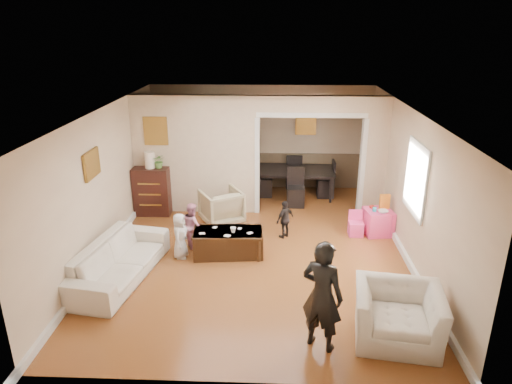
{
  "coord_description": "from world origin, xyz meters",
  "views": [
    {
      "loc": [
        0.33,
        -7.82,
        4.02
      ],
      "look_at": [
        0.0,
        0.2,
        1.05
      ],
      "focal_mm": 32.24,
      "sensor_mm": 36.0,
      "label": 1
    }
  ],
  "objects_px": {
    "dresser": "(152,191)",
    "coffee_table": "(228,242)",
    "child_toddler": "(285,219)",
    "play_table": "(378,222)",
    "child_kneel_a": "(180,236)",
    "armchair_back": "(221,207)",
    "coffee_cup": "(233,230)",
    "cyan_cup": "(375,209)",
    "table_lamp": "(150,160)",
    "adult_person": "(322,296)",
    "child_kneel_b": "(193,225)",
    "dining_table": "(295,183)",
    "armchair_front": "(398,315)",
    "sofa": "(119,260)"
  },
  "relations": [
    {
      "from": "dresser",
      "to": "coffee_table",
      "type": "xyz_separation_m",
      "value": [
        1.85,
        -1.85,
        -0.3
      ]
    },
    {
      "from": "cyan_cup",
      "to": "child_toddler",
      "type": "bearing_deg",
      "value": -173.37
    },
    {
      "from": "coffee_table",
      "to": "coffee_cup",
      "type": "xyz_separation_m",
      "value": [
        0.1,
        -0.05,
        0.28
      ]
    },
    {
      "from": "coffee_cup",
      "to": "adult_person",
      "type": "distance_m",
      "value": 2.81
    },
    {
      "from": "child_kneel_b",
      "to": "dresser",
      "type": "bearing_deg",
      "value": 11.12
    },
    {
      "from": "armchair_front",
      "to": "child_toddler",
      "type": "xyz_separation_m",
      "value": [
        -1.44,
        3.06,
        0.02
      ]
    },
    {
      "from": "table_lamp",
      "to": "child_toddler",
      "type": "xyz_separation_m",
      "value": [
        2.9,
        -1.1,
        -0.86
      ]
    },
    {
      "from": "dresser",
      "to": "adult_person",
      "type": "height_order",
      "value": "adult_person"
    },
    {
      "from": "coffee_cup",
      "to": "dresser",
      "type": "bearing_deg",
      "value": 135.8
    },
    {
      "from": "dining_table",
      "to": "child_toddler",
      "type": "distance_m",
      "value": 2.36
    },
    {
      "from": "cyan_cup",
      "to": "dining_table",
      "type": "height_order",
      "value": "dining_table"
    },
    {
      "from": "dining_table",
      "to": "armchair_back",
      "type": "bearing_deg",
      "value": -131.7
    },
    {
      "from": "dining_table",
      "to": "adult_person",
      "type": "distance_m",
      "value": 5.62
    },
    {
      "from": "dining_table",
      "to": "adult_person",
      "type": "bearing_deg",
      "value": -86.61
    },
    {
      "from": "coffee_cup",
      "to": "adult_person",
      "type": "xyz_separation_m",
      "value": [
        1.35,
        -2.46,
        0.25
      ]
    },
    {
      "from": "adult_person",
      "to": "child_toddler",
      "type": "distance_m",
      "value": 3.3
    },
    {
      "from": "table_lamp",
      "to": "adult_person",
      "type": "relative_size",
      "value": 0.24
    },
    {
      "from": "cyan_cup",
      "to": "child_kneel_b",
      "type": "bearing_deg",
      "value": -169.45
    },
    {
      "from": "dresser",
      "to": "cyan_cup",
      "type": "xyz_separation_m",
      "value": [
        4.68,
        -0.89,
        0.01
      ]
    },
    {
      "from": "dresser",
      "to": "play_table",
      "type": "height_order",
      "value": "dresser"
    },
    {
      "from": "child_kneel_b",
      "to": "coffee_table",
      "type": "bearing_deg",
      "value": -138.74
    },
    {
      "from": "child_kneel_a",
      "to": "armchair_back",
      "type": "bearing_deg",
      "value": -15.47
    },
    {
      "from": "table_lamp",
      "to": "sofa",
      "type": "bearing_deg",
      "value": -87.28
    },
    {
      "from": "dresser",
      "to": "table_lamp",
      "type": "relative_size",
      "value": 2.97
    },
    {
      "from": "armchair_front",
      "to": "coffee_cup",
      "type": "relative_size",
      "value": 11.17
    },
    {
      "from": "child_toddler",
      "to": "play_table",
      "type": "bearing_deg",
      "value": 142.24
    },
    {
      "from": "dresser",
      "to": "coffee_table",
      "type": "height_order",
      "value": "dresser"
    },
    {
      "from": "coffee_table",
      "to": "coffee_cup",
      "type": "relative_size",
      "value": 12.35
    },
    {
      "from": "armchair_back",
      "to": "dining_table",
      "type": "xyz_separation_m",
      "value": [
        1.61,
        1.68,
        -0.03
      ]
    },
    {
      "from": "cyan_cup",
      "to": "dining_table",
      "type": "bearing_deg",
      "value": 124.92
    },
    {
      "from": "armchair_front",
      "to": "cyan_cup",
      "type": "distance_m",
      "value": 3.29
    },
    {
      "from": "dresser",
      "to": "child_toddler",
      "type": "xyz_separation_m",
      "value": [
        2.9,
        -1.1,
        -0.15
      ]
    },
    {
      "from": "dresser",
      "to": "armchair_front",
      "type": "bearing_deg",
      "value": -43.79
    },
    {
      "from": "armchair_front",
      "to": "play_table",
      "type": "height_order",
      "value": "armchair_front"
    },
    {
      "from": "child_kneel_a",
      "to": "child_toddler",
      "type": "bearing_deg",
      "value": -60.2
    },
    {
      "from": "table_lamp",
      "to": "coffee_table",
      "type": "bearing_deg",
      "value": -44.94
    },
    {
      "from": "armchair_front",
      "to": "table_lamp",
      "type": "height_order",
      "value": "table_lamp"
    },
    {
      "from": "sofa",
      "to": "armchair_back",
      "type": "relative_size",
      "value": 2.77
    },
    {
      "from": "armchair_front",
      "to": "coffee_table",
      "type": "relative_size",
      "value": 0.9
    },
    {
      "from": "armchair_back",
      "to": "coffee_cup",
      "type": "distance_m",
      "value": 1.52
    },
    {
      "from": "dresser",
      "to": "child_toddler",
      "type": "bearing_deg",
      "value": -20.75
    },
    {
      "from": "dining_table",
      "to": "adult_person",
      "type": "height_order",
      "value": "adult_person"
    },
    {
      "from": "coffee_cup",
      "to": "child_kneel_a",
      "type": "height_order",
      "value": "child_kneel_a"
    },
    {
      "from": "armchair_front",
      "to": "adult_person",
      "type": "relative_size",
      "value": 0.74
    },
    {
      "from": "child_kneel_b",
      "to": "child_kneel_a",
      "type": "bearing_deg",
      "value": 136.02
    },
    {
      "from": "dresser",
      "to": "table_lamp",
      "type": "height_order",
      "value": "table_lamp"
    },
    {
      "from": "cyan_cup",
      "to": "dresser",
      "type": "bearing_deg",
      "value": 169.18
    },
    {
      "from": "coffee_cup",
      "to": "child_toddler",
      "type": "relative_size",
      "value": 0.13
    },
    {
      "from": "cyan_cup",
      "to": "child_toddler",
      "type": "distance_m",
      "value": 1.79
    },
    {
      "from": "cyan_cup",
      "to": "child_kneel_b",
      "type": "xyz_separation_m",
      "value": [
        -3.52,
        -0.66,
        -0.11
      ]
    }
  ]
}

